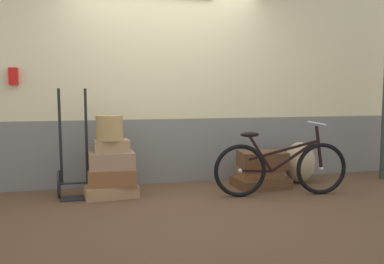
{
  "coord_description": "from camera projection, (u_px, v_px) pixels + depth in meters",
  "views": [
    {
      "loc": [
        -0.99,
        -4.39,
        1.18
      ],
      "look_at": [
        0.21,
        0.15,
        0.73
      ],
      "focal_mm": 37.49,
      "sensor_mm": 36.0,
      "label": 1
    }
  ],
  "objects": [
    {
      "name": "ground",
      "position": [
        178.0,
        200.0,
        4.59
      ],
      "size": [
        9.31,
        5.2,
        0.06
      ],
      "primitive_type": "cube",
      "color": "#513823"
    },
    {
      "name": "station_building",
      "position": [
        164.0,
        79.0,
        5.27
      ],
      "size": [
        7.31,
        0.74,
        2.73
      ],
      "color": "slate",
      "rests_on": "ground"
    },
    {
      "name": "suitcase_0",
      "position": [
        111.0,
        190.0,
        4.63
      ],
      "size": [
        0.62,
        0.49,
        0.14
      ],
      "primitive_type": "cube",
      "rotation": [
        0.0,
        0.0,
        0.08
      ],
      "color": "#9E754C",
      "rests_on": "ground"
    },
    {
      "name": "suitcase_1",
      "position": [
        113.0,
        176.0,
        4.6
      ],
      "size": [
        0.55,
        0.41,
        0.19
      ],
      "primitive_type": "cube",
      "rotation": [
        0.0,
        0.0,
        -0.05
      ],
      "color": "brown",
      "rests_on": "suitcase_0"
    },
    {
      "name": "suitcase_2",
      "position": [
        112.0,
        160.0,
        4.59
      ],
      "size": [
        0.52,
        0.34,
        0.19
      ],
      "primitive_type": "cube",
      "rotation": [
        0.0,
        0.0,
        0.02
      ],
      "color": "#937051",
      "rests_on": "suitcase_1"
    },
    {
      "name": "suitcase_3",
      "position": [
        112.0,
        146.0,
        4.61
      ],
      "size": [
        0.4,
        0.3,
        0.14
      ],
      "primitive_type": "cube",
      "rotation": [
        0.0,
        0.0,
        0.03
      ],
      "color": "#9E754C",
      "rests_on": "suitcase_2"
    },
    {
      "name": "suitcase_4",
      "position": [
        260.0,
        182.0,
        5.08
      ],
      "size": [
        0.66,
        0.52,
        0.13
      ],
      "primitive_type": "cube",
      "rotation": [
        0.0,
        0.0,
        0.05
      ],
      "color": "brown",
      "rests_on": "ground"
    },
    {
      "name": "suitcase_5",
      "position": [
        259.0,
        172.0,
        5.11
      ],
      "size": [
        0.56,
        0.46,
        0.12
      ],
      "primitive_type": "cube",
      "rotation": [
        0.0,
        0.0,
        -0.09
      ],
      "color": "brown",
      "rests_on": "suitcase_4"
    },
    {
      "name": "suitcase_6",
      "position": [
        262.0,
        160.0,
        5.07
      ],
      "size": [
        0.61,
        0.48,
        0.21
      ],
      "primitive_type": "cube",
      "rotation": [
        0.0,
        0.0,
        -0.11
      ],
      "color": "brown",
      "rests_on": "suitcase_5"
    },
    {
      "name": "wicker_basket",
      "position": [
        110.0,
        128.0,
        4.56
      ],
      "size": [
        0.3,
        0.3,
        0.28
      ],
      "primitive_type": "cylinder",
      "color": "#A8844C",
      "rests_on": "suitcase_3"
    },
    {
      "name": "luggage_trolley",
      "position": [
        74.0,
        173.0,
        4.57
      ],
      "size": [
        0.37,
        0.38,
        1.24
      ],
      "color": "black",
      "rests_on": "ground"
    },
    {
      "name": "burlap_sack",
      "position": [
        300.0,
        162.0,
        5.31
      ],
      "size": [
        0.42,
        0.35,
        0.54
      ],
      "primitive_type": "ellipsoid",
      "color": "tan",
      "rests_on": "ground"
    },
    {
      "name": "bicycle",
      "position": [
        281.0,
        168.0,
        4.63
      ],
      "size": [
        1.58,
        0.46,
        0.85
      ],
      "color": "black",
      "rests_on": "ground"
    }
  ]
}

